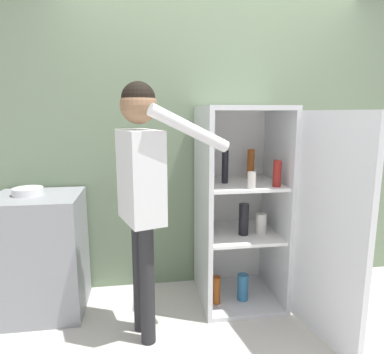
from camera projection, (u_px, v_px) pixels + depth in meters
The scene contains 6 objects.
ground_plane at pixel (239, 346), 2.30m from camera, with size 12.00×12.00×0.00m, color beige.
wall_back at pixel (211, 143), 3.01m from camera, with size 7.00×0.06×2.55m.
refrigerator at pixel (255, 210), 2.68m from camera, with size 0.81×1.29×1.59m.
person at pixel (142, 177), 2.21m from camera, with size 0.74×0.49×1.73m.
counter at pixel (41, 254), 2.64m from camera, with size 0.64×0.56×0.93m.
bowl at pixel (28, 191), 2.57m from camera, with size 0.22×0.22×0.05m.
Camera 1 is at (-0.61, -1.98, 1.54)m, focal length 32.00 mm.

